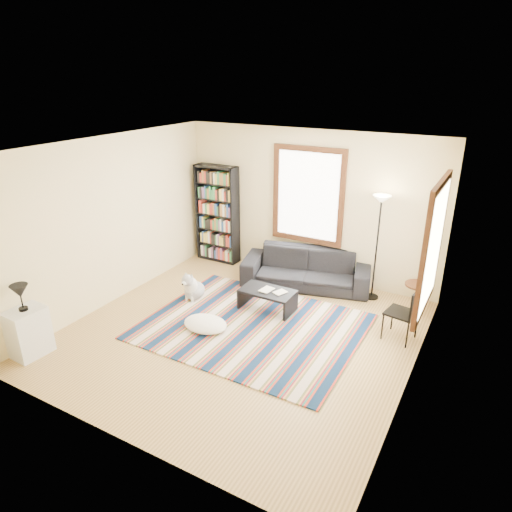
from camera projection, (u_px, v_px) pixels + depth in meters
The scene contains 21 objects.
floor at pixel (240, 336), 7.02m from camera, with size 5.00×5.00×0.10m, color tan.
ceiling at pixel (237, 144), 5.92m from camera, with size 5.00×5.00×0.10m, color white.
wall_back at pixel (309, 205), 8.53m from camera, with size 5.00×0.10×2.80m, color beige.
wall_front at pixel (103, 331), 4.41m from camera, with size 5.00×0.10×2.80m, color beige.
wall_left at pixel (108, 221), 7.62m from camera, with size 0.10×5.00×2.80m, color beige.
wall_right at pixel (426, 286), 5.32m from camera, with size 0.10×5.00×2.80m, color beige.
window_back at pixel (308, 196), 8.39m from camera, with size 1.20×0.06×1.60m, color white.
window_right at pixel (433, 248), 5.93m from camera, with size 0.06×1.20×1.60m, color white.
rug at pixel (252, 326), 7.16m from camera, with size 3.27×2.61×0.02m, color #0D2341.
sofa at pixel (306, 268), 8.44m from camera, with size 0.91×2.32×0.68m, color black.
bookshelf at pixel (217, 214), 9.36m from camera, with size 0.90×0.30×2.00m, color black.
coffee_table at pixel (267, 300), 7.62m from camera, with size 0.90×0.50×0.36m, color black.
book_a at pixel (262, 288), 7.59m from camera, with size 0.18×0.24×0.02m, color beige.
book_b at pixel (277, 291), 7.52m from camera, with size 0.16×0.22×0.02m, color beige.
floor_cushion at pixel (205, 324), 7.08m from camera, with size 0.71×0.54×0.18m, color silver.
floor_lamp at pixel (376, 249), 7.74m from camera, with size 0.30×0.30×1.86m, color black, non-canonical shape.
side_table at pixel (416, 299), 7.46m from camera, with size 0.40×0.40×0.54m, color #412410.
folding_chair at pixel (401, 313), 6.70m from camera, with size 0.42×0.40×0.86m, color black.
white_cabinet at pixel (29, 332), 6.36m from camera, with size 0.38×0.50×0.70m, color silver.
table_lamp at pixel (21, 298), 6.16m from camera, with size 0.24×0.24×0.38m, color black, non-canonical shape.
dog at pixel (194, 285), 7.96m from camera, with size 0.38×0.53×0.53m, color silver, non-canonical shape.
Camera 1 is at (3.15, -5.15, 3.74)m, focal length 32.00 mm.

